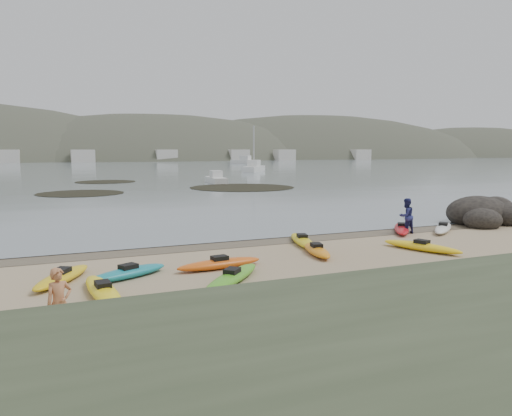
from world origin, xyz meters
name	(u,v)px	position (x,y,z in m)	size (l,w,h in m)	color
ground	(256,240)	(0.00, 0.00, 0.00)	(600.00, 600.00, 0.00)	tan
wet_sand	(259,241)	(0.00, -0.30, 0.00)	(60.00, 60.00, 0.00)	brown
water	(58,156)	(0.00, 300.00, 0.01)	(1200.00, 1200.00, 0.00)	slate
kayaks	(290,253)	(-0.23, -3.95, 0.17)	(21.07, 9.34, 0.34)	red
person_west	(59,303)	(-8.76, -9.34, 0.80)	(0.58, 0.38, 1.59)	#C27B4D
person_east	(406,216)	(7.59, -1.29, 0.89)	(0.86, 0.67, 1.77)	navy
rock_cluster	(488,219)	(14.32, -0.27, 0.25)	(5.40, 3.99, 1.89)	black
kelp_mats	(170,187)	(3.74, 32.55, 0.03)	(26.36, 24.87, 0.04)	black
moored_boats	(125,168)	(5.50, 76.21, 0.58)	(85.08, 82.46, 1.23)	silver
far_hills	(164,195)	(39.38, 193.97, -15.93)	(550.00, 135.00, 80.00)	#384235
far_town	(93,156)	(6.00, 145.00, 2.00)	(199.00, 5.00, 4.00)	beige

